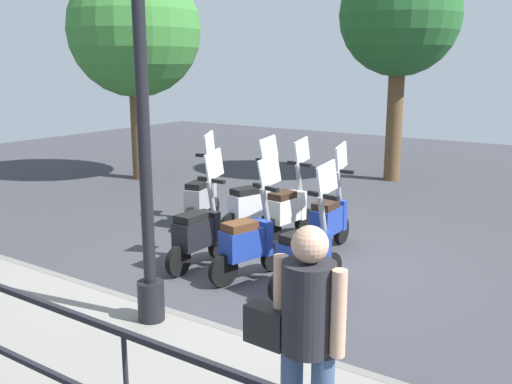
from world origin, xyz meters
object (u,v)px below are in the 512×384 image
(lamp_post_near, at_px, (143,122))
(pedestrian_with_bag, at_px, (305,332))
(scooter_near_0, at_px, (307,254))
(scooter_far_1, at_px, (288,208))
(scooter_far_0, at_px, (330,219))
(scooter_near_1, at_px, (249,241))
(tree_large, at_px, (134,31))
(tree_distant, at_px, (400,17))
(scooter_far_2, at_px, (252,204))
(scooter_far_3, at_px, (202,197))
(scooter_near_2, at_px, (199,232))

(lamp_post_near, height_order, pedestrian_with_bag, lamp_post_near)
(scooter_near_0, distance_m, scooter_far_1, 2.12)
(pedestrian_with_bag, xyz_separation_m, scooter_far_0, (4.31, 2.00, -0.60))
(scooter_near_1, xyz_separation_m, scooter_far_0, (1.51, -0.35, 0.00))
(tree_large, distance_m, tree_distant, 5.85)
(tree_large, distance_m, scooter_far_0, 7.09)
(scooter_near_0, xyz_separation_m, scooter_far_2, (1.62, 1.88, 0.00))
(lamp_post_near, relative_size, tree_distant, 0.89)
(scooter_near_0, bearing_deg, scooter_far_0, 29.20)
(tree_large, xyz_separation_m, scooter_far_3, (-2.27, -3.71, -2.85))
(tree_large, distance_m, scooter_near_1, 7.45)
(lamp_post_near, bearing_deg, tree_distant, 5.59)
(pedestrian_with_bag, xyz_separation_m, scooter_near_1, (2.79, 2.35, -0.60))
(pedestrian_with_bag, xyz_separation_m, scooter_far_2, (4.40, 3.40, -0.60))
(scooter_far_1, bearing_deg, scooter_near_0, -136.75)
(pedestrian_with_bag, relative_size, scooter_far_0, 1.03)
(pedestrian_with_bag, height_order, scooter_near_1, pedestrian_with_bag)
(lamp_post_near, distance_m, scooter_near_1, 2.41)
(scooter_far_1, bearing_deg, scooter_near_1, -158.65)
(scooter_far_2, xyz_separation_m, scooter_far_3, (-0.07, 0.96, 0.00))
(scooter_far_1, bearing_deg, scooter_far_0, -96.27)
(scooter_far_1, height_order, scooter_far_2, same)
(tree_large, height_order, scooter_near_0, tree_large)
(lamp_post_near, distance_m, scooter_far_3, 4.24)
(scooter_far_0, xyz_separation_m, scooter_far_3, (0.03, 2.37, 0.00))
(lamp_post_near, relative_size, scooter_near_2, 2.87)
(tree_distant, distance_m, scooter_far_0, 6.37)
(pedestrian_with_bag, distance_m, scooter_near_2, 4.21)
(lamp_post_near, height_order, tree_large, tree_large)
(scooter_near_0, bearing_deg, scooter_far_2, 61.23)
(scooter_far_0, bearing_deg, scooter_far_1, 75.47)
(pedestrian_with_bag, height_order, scooter_near_2, pedestrian_with_bag)
(lamp_post_near, distance_m, tree_large, 8.13)
(scooter_near_1, relative_size, scooter_far_1, 1.00)
(tree_distant, xyz_separation_m, scooter_far_1, (-5.24, -0.35, -3.14))
(tree_distant, distance_m, scooter_near_1, 7.66)
(scooter_far_0, height_order, scooter_far_1, same)
(scooter_near_1, bearing_deg, scooter_near_0, -75.23)
(scooter_far_2, bearing_deg, tree_distant, 14.22)
(tree_distant, height_order, scooter_far_3, tree_distant)
(lamp_post_near, xyz_separation_m, scooter_near_1, (1.77, 0.05, -1.63))
(pedestrian_with_bag, height_order, scooter_far_3, pedestrian_with_bag)
(scooter_near_1, xyz_separation_m, scooter_near_2, (-0.03, 0.78, 0.00))
(scooter_far_3, bearing_deg, scooter_far_0, -104.27)
(scooter_near_0, height_order, scooter_far_0, same)
(lamp_post_near, height_order, scooter_far_1, lamp_post_near)
(pedestrian_with_bag, bearing_deg, scooter_far_3, 48.79)
(scooter_near_0, bearing_deg, scooter_near_2, 102.90)
(scooter_far_3, bearing_deg, tree_large, 44.91)
(lamp_post_near, bearing_deg, pedestrian_with_bag, -114.00)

